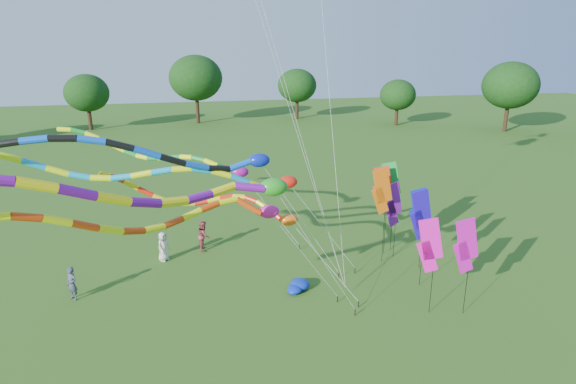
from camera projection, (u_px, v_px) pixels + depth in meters
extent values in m
plane|color=#285C18|center=(316.00, 352.00, 18.29)|extent=(160.00, 160.00, 0.00)
cylinder|color=#382314|center=(505.00, 120.00, 61.07)|extent=(0.50, 0.50, 3.20)
ellipsoid|color=#0E360E|center=(509.00, 87.00, 59.80)|extent=(6.76, 6.76, 5.75)
cylinder|color=#382314|center=(397.00, 113.00, 66.90)|extent=(0.50, 0.50, 3.39)
ellipsoid|color=#0E360E|center=(399.00, 80.00, 65.56)|extent=(7.15, 7.15, 6.08)
cylinder|color=#382314|center=(297.00, 108.00, 73.94)|extent=(0.50, 0.50, 2.79)
ellipsoid|color=#0E360E|center=(297.00, 84.00, 72.84)|extent=(5.90, 5.90, 5.01)
cylinder|color=#382314|center=(198.00, 112.00, 68.18)|extent=(0.50, 0.50, 3.09)
ellipsoid|color=#0E360E|center=(196.00, 83.00, 66.96)|extent=(6.53, 6.53, 5.55)
cylinder|color=#382314|center=(89.00, 116.00, 63.63)|extent=(0.50, 0.50, 3.36)
ellipsoid|color=#0E360E|center=(85.00, 83.00, 62.31)|extent=(7.09, 7.09, 6.03)
cylinder|color=black|center=(358.00, 304.00, 21.33)|extent=(0.05, 0.05, 0.30)
cylinder|color=silver|center=(324.00, 261.00, 21.07)|extent=(0.02, 0.02, 4.80)
ellipsoid|color=#EA560C|center=(289.00, 220.00, 20.85)|extent=(0.80, 0.51, 0.51)
cylinder|color=red|center=(275.00, 214.00, 21.02)|extent=(0.23, 0.23, 0.71)
cylinder|color=yellow|center=(263.00, 205.00, 21.22)|extent=(0.23, 0.23, 0.67)
cylinder|color=red|center=(251.00, 199.00, 21.42)|extent=(0.23, 0.23, 0.62)
cylinder|color=yellow|center=(239.00, 197.00, 21.61)|extent=(0.23, 0.23, 0.59)
cylinder|color=red|center=(227.00, 197.00, 21.78)|extent=(0.23, 0.23, 0.60)
cylinder|color=yellow|center=(214.00, 200.00, 21.91)|extent=(0.23, 0.23, 0.62)
cylinder|color=red|center=(202.00, 202.00, 21.97)|extent=(0.23, 0.23, 0.62)
cylinder|color=yellow|center=(188.00, 204.00, 21.96)|extent=(0.23, 0.23, 0.62)
cylinder|color=red|center=(174.00, 202.00, 21.89)|extent=(0.23, 0.23, 0.64)
cylinder|color=yellow|center=(160.00, 198.00, 21.76)|extent=(0.23, 0.23, 0.68)
cylinder|color=red|center=(146.00, 192.00, 21.63)|extent=(0.23, 0.23, 0.70)
cylinder|color=yellow|center=(132.00, 185.00, 21.53)|extent=(0.23, 0.23, 0.68)
cylinder|color=red|center=(118.00, 179.00, 21.50)|extent=(0.23, 0.23, 0.63)
cylinder|color=yellow|center=(106.00, 175.00, 21.57)|extent=(0.23, 0.23, 0.60)
cylinder|color=black|center=(337.00, 299.00, 21.77)|extent=(0.05, 0.05, 0.30)
cylinder|color=silver|center=(306.00, 257.00, 20.05)|extent=(0.02, 0.02, 5.98)
ellipsoid|color=#EB1A8B|center=(269.00, 212.00, 18.38)|extent=(0.81, 0.52, 0.52)
cylinder|color=red|center=(249.00, 206.00, 18.12)|extent=(0.24, 0.24, 1.06)
cylinder|color=#F6FF0D|center=(228.00, 201.00, 17.87)|extent=(0.24, 0.24, 0.74)
cylinder|color=red|center=(210.00, 207.00, 17.49)|extent=(0.24, 0.24, 0.75)
cylinder|color=#F6FF0D|center=(192.00, 214.00, 17.08)|extent=(0.24, 0.24, 0.76)
cylinder|color=red|center=(174.00, 222.00, 16.61)|extent=(0.24, 0.24, 0.76)
cylinder|color=#F6FF0D|center=(154.00, 228.00, 16.08)|extent=(0.24, 0.24, 0.77)
cylinder|color=red|center=(134.00, 231.00, 15.49)|extent=(0.24, 0.24, 0.79)
cylinder|color=#F6FF0D|center=(111.00, 230.00, 14.87)|extent=(0.24, 0.24, 0.83)
cylinder|color=red|center=(85.00, 226.00, 14.25)|extent=(0.24, 0.24, 0.84)
cylinder|color=#F6FF0D|center=(57.00, 221.00, 13.67)|extent=(0.24, 0.24, 0.81)
cylinder|color=red|center=(27.00, 217.00, 13.16)|extent=(0.24, 0.24, 0.77)
cylinder|color=black|center=(355.00, 312.00, 20.69)|extent=(0.05, 0.05, 0.30)
cylinder|color=silver|center=(319.00, 255.00, 18.65)|extent=(0.02, 0.02, 7.42)
ellipsoid|color=#22921A|center=(273.00, 187.00, 16.64)|extent=(1.00, 0.64, 0.64)
cylinder|color=#730D92|center=(250.00, 187.00, 16.38)|extent=(0.29, 0.29, 1.04)
cylinder|color=yellow|center=(223.00, 190.00, 16.02)|extent=(0.29, 0.29, 0.94)
cylinder|color=#730D92|center=(199.00, 197.00, 15.42)|extent=(0.29, 0.29, 0.94)
cylinder|color=yellow|center=(174.00, 202.00, 14.77)|extent=(0.29, 0.29, 0.95)
cylinder|color=#730D92|center=(145.00, 203.00, 14.07)|extent=(0.29, 0.29, 0.98)
cylinder|color=yellow|center=(114.00, 199.00, 13.35)|extent=(0.29, 0.29, 1.01)
cylinder|color=#730D92|center=(77.00, 192.00, 12.65)|extent=(0.29, 0.29, 1.01)
cylinder|color=yellow|center=(37.00, 185.00, 11.99)|extent=(0.29, 0.29, 0.98)
cylinder|color=black|center=(339.00, 275.00, 23.95)|extent=(0.05, 0.05, 0.30)
cylinder|color=silver|center=(302.00, 221.00, 22.31)|extent=(0.02, 0.02, 7.33)
ellipsoid|color=#0B1E9E|center=(259.00, 160.00, 20.70)|extent=(0.94, 0.60, 0.60)
cylinder|color=blue|center=(240.00, 165.00, 20.49)|extent=(0.27, 0.27, 0.99)
cylinder|color=black|center=(219.00, 169.00, 20.11)|extent=(0.27, 0.27, 0.99)
cylinder|color=blue|center=(197.00, 166.00, 19.55)|extent=(0.27, 0.27, 1.02)
cylinder|color=black|center=(173.00, 160.00, 18.98)|extent=(0.27, 0.27, 1.04)
cylinder|color=blue|center=(147.00, 153.00, 18.44)|extent=(0.27, 0.27, 1.04)
cylinder|color=black|center=(120.00, 145.00, 17.97)|extent=(0.27, 0.27, 1.01)
cylinder|color=blue|center=(92.00, 140.00, 17.59)|extent=(0.27, 0.27, 0.98)
cylinder|color=black|center=(63.00, 138.00, 17.32)|extent=(0.27, 0.27, 0.96)
cylinder|color=blue|center=(34.00, 140.00, 17.13)|extent=(0.27, 0.27, 0.97)
cylinder|color=black|center=(5.00, 143.00, 17.00)|extent=(0.27, 0.27, 0.98)
cylinder|color=black|center=(355.00, 270.00, 24.45)|extent=(0.05, 0.05, 0.30)
cylinder|color=silver|center=(323.00, 227.00, 23.13)|extent=(0.02, 0.02, 6.09)
ellipsoid|color=red|center=(288.00, 182.00, 21.84)|extent=(0.90, 0.58, 0.58)
cylinder|color=#0CA3D5|center=(273.00, 186.00, 21.45)|extent=(0.26, 0.26, 0.89)
cylinder|color=#EDFF0D|center=(257.00, 185.00, 20.93)|extent=(0.26, 0.26, 0.89)
cylinder|color=#0CA3D5|center=(240.00, 179.00, 20.51)|extent=(0.26, 0.26, 0.88)
cylinder|color=#EDFF0D|center=(221.00, 173.00, 20.17)|extent=(0.26, 0.26, 0.84)
cylinder|color=#0CA3D5|center=(201.00, 170.00, 19.92)|extent=(0.26, 0.26, 0.81)
cylinder|color=#EDFF0D|center=(182.00, 169.00, 19.77)|extent=(0.26, 0.26, 0.81)
cylinder|color=#0CA3D5|center=(162.00, 171.00, 19.70)|extent=(0.26, 0.26, 0.82)
cylinder|color=#EDFF0D|center=(142.00, 174.00, 19.67)|extent=(0.26, 0.26, 0.83)
cylinder|color=#0CA3D5|center=(121.00, 177.00, 19.64)|extent=(0.26, 0.26, 0.82)
cylinder|color=#EDFF0D|center=(101.00, 178.00, 19.55)|extent=(0.26, 0.26, 0.81)
cylinder|color=#0CA3D5|center=(80.00, 176.00, 19.38)|extent=(0.26, 0.26, 0.82)
cylinder|color=#EDFF0D|center=(57.00, 171.00, 19.11)|extent=(0.26, 0.26, 0.86)
cylinder|color=#0CA3D5|center=(34.00, 164.00, 18.76)|extent=(0.26, 0.26, 0.88)
cylinder|color=#EDFF0D|center=(9.00, 157.00, 18.34)|extent=(0.26, 0.26, 0.87)
cylinder|color=black|center=(299.00, 247.00, 27.19)|extent=(0.05, 0.05, 0.30)
cylinder|color=silver|center=(270.00, 209.00, 26.82)|extent=(0.02, 0.02, 5.30)
ellipsoid|color=#990D80|center=(240.00, 172.00, 26.50)|extent=(0.95, 0.61, 0.61)
cylinder|color=#128727|center=(226.00, 169.00, 26.30)|extent=(0.28, 0.28, 1.03)
cylinder|color=#F3FE0D|center=(211.00, 163.00, 26.10)|extent=(0.28, 0.28, 0.79)
cylinder|color=#128727|center=(198.00, 159.00, 26.27)|extent=(0.28, 0.28, 0.77)
cylinder|color=#F3FE0D|center=(186.00, 157.00, 26.53)|extent=(0.28, 0.28, 0.77)
cylinder|color=#128727|center=(175.00, 157.00, 26.86)|extent=(0.28, 0.28, 0.79)
cylinder|color=#F3FE0D|center=(164.00, 158.00, 27.21)|extent=(0.28, 0.28, 0.79)
cylinder|color=#128727|center=(153.00, 158.00, 27.54)|extent=(0.28, 0.28, 0.77)
cylinder|color=#F3FE0D|center=(142.00, 157.00, 27.80)|extent=(0.28, 0.28, 0.76)
cylinder|color=#128727|center=(131.00, 153.00, 27.97)|extent=(0.28, 0.28, 0.79)
cylinder|color=#F3FE0D|center=(119.00, 148.00, 28.04)|extent=(0.28, 0.28, 0.82)
cylinder|color=#128727|center=(106.00, 142.00, 28.02)|extent=(0.28, 0.28, 0.84)
cylinder|color=#F3FE0D|center=(92.00, 136.00, 27.95)|extent=(0.28, 0.28, 0.83)
cylinder|color=#128727|center=(78.00, 131.00, 27.86)|extent=(0.28, 0.28, 0.80)
cylinder|color=#F3FE0D|center=(64.00, 130.00, 27.78)|extent=(0.28, 0.28, 0.78)
cylinder|color=black|center=(345.00, 291.00, 22.46)|extent=(0.04, 0.04, 0.30)
cylinder|color=silver|center=(286.00, 86.00, 19.84)|extent=(0.01, 0.01, 19.28)
cylinder|color=black|center=(345.00, 291.00, 22.46)|extent=(0.04, 0.04, 0.30)
cylinder|color=silver|center=(273.00, 57.00, 18.91)|extent=(0.01, 0.01, 21.85)
cylinder|color=black|center=(345.00, 291.00, 22.46)|extent=(0.04, 0.04, 0.30)
cylinder|color=silver|center=(331.00, 117.00, 22.85)|extent=(0.01, 0.01, 16.13)
cylinder|color=black|center=(433.00, 270.00, 20.37)|extent=(0.02, 0.02, 4.05)
cube|color=#FB0DB5|center=(431.00, 239.00, 19.96)|extent=(1.13, 0.41, 1.93)
cube|color=#FB0DB5|center=(427.00, 257.00, 20.21)|extent=(0.98, 0.37, 1.51)
cylinder|color=black|center=(384.00, 219.00, 25.01)|extent=(0.02, 0.02, 4.88)
cube|color=orange|center=(383.00, 186.00, 24.41)|extent=(1.16, 0.11, 1.93)
cube|color=orange|center=(380.00, 201.00, 24.63)|extent=(1.01, 0.11, 1.51)
cylinder|color=black|center=(423.00, 242.00, 22.63)|extent=(0.02, 0.02, 4.55)
cube|color=#240DC0|center=(422.00, 209.00, 22.07)|extent=(1.16, 0.13, 1.93)
cube|color=#240DC0|center=(419.00, 225.00, 22.29)|extent=(1.01, 0.13, 1.51)
cylinder|color=black|center=(395.00, 223.00, 25.80)|extent=(0.02, 0.02, 3.94)
cube|color=purple|center=(394.00, 199.00, 25.29)|extent=(1.14, 0.38, 1.93)
cube|color=purple|center=(392.00, 214.00, 25.50)|extent=(0.99, 0.34, 1.51)
cylinder|color=black|center=(393.00, 210.00, 26.61)|extent=(0.02, 0.02, 4.76)
cube|color=green|center=(391.00, 179.00, 26.09)|extent=(1.13, 0.39, 1.93)
cube|color=green|center=(388.00, 193.00, 26.34)|extent=(0.99, 0.35, 1.51)
cylinder|color=black|center=(468.00, 271.00, 20.31)|extent=(0.02, 0.02, 4.08)
cube|color=#E20CB5|center=(467.00, 239.00, 19.84)|extent=(1.16, 0.14, 1.93)
cube|color=#E20CB5|center=(463.00, 257.00, 20.07)|extent=(1.01, 0.13, 1.51)
cylinder|color=black|center=(386.00, 214.00, 26.07)|extent=(0.02, 0.02, 4.67)
cube|color=red|center=(384.00, 183.00, 25.58)|extent=(1.10, 0.52, 1.93)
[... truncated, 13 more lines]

